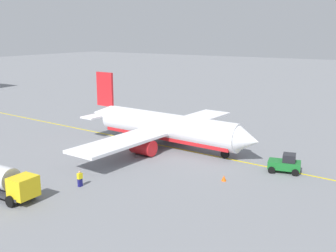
# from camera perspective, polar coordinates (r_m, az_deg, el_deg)

# --- Properties ---
(ground_plane) EXTENTS (400.00, 400.00, 0.00)m
(ground_plane) POSITION_cam_1_polar(r_m,az_deg,el_deg) (57.89, 0.00, -2.89)
(ground_plane) COLOR slate
(airplane) EXTENTS (28.51, 31.60, 9.75)m
(airplane) POSITION_cam_1_polar(r_m,az_deg,el_deg) (57.48, -0.38, -0.24)
(airplane) COLOR white
(airplane) RESTS_ON ground
(pushback_tug) EXTENTS (3.95, 3.00, 2.20)m
(pushback_tug) POSITION_cam_1_polar(r_m,az_deg,el_deg) (49.33, 15.95, -5.04)
(pushback_tug) COLOR #196B28
(pushback_tug) RESTS_ON ground
(refueling_worker) EXTENTS (0.42, 0.56, 1.71)m
(refueling_worker) POSITION_cam_1_polar(r_m,az_deg,el_deg) (44.23, -12.11, -7.18)
(refueling_worker) COLOR navy
(refueling_worker) RESTS_ON ground
(safety_cone_nose) EXTENTS (0.56, 0.56, 0.62)m
(safety_cone_nose) POSITION_cam_1_polar(r_m,az_deg,el_deg) (45.36, 7.75, -7.17)
(safety_cone_nose) COLOR #F2590F
(safety_cone_nose) RESTS_ON ground
(taxi_line_marking) EXTENTS (85.26, 6.00, 0.01)m
(taxi_line_marking) POSITION_cam_1_polar(r_m,az_deg,el_deg) (57.89, 0.00, -2.89)
(taxi_line_marking) COLOR yellow
(taxi_line_marking) RESTS_ON ground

